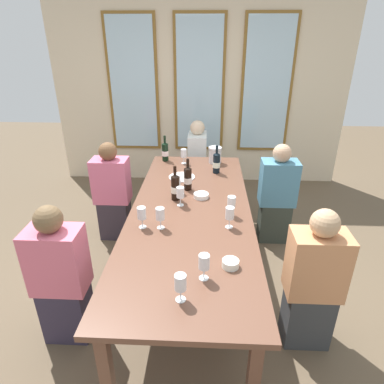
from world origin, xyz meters
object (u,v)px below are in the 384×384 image
(wine_bottle_2, at_px, (175,187))
(wine_glass_3, at_px, (230,214))
(wine_bottle_3, at_px, (216,163))
(wine_glass_8, at_px, (180,193))
(wine_glass_1, at_px, (181,284))
(wine_glass_5, at_px, (204,263))
(wine_bottle_1, at_px, (188,178))
(wine_glass_0, at_px, (231,202))
(tasting_bowl_0, at_px, (201,196))
(white_plate_0, at_px, (182,177))
(metal_pitcher, at_px, (215,155))
(seated_person_1, at_px, (313,283))
(tasting_bowl_1, at_px, (230,264))
(wine_glass_6, at_px, (142,214))
(seated_person_2, at_px, (113,194))
(dining_table, at_px, (191,215))
(seated_person_4, at_px, (197,163))
(seated_person_0, at_px, (61,279))
(wine_glass_2, at_px, (160,214))
(wine_glass_4, at_px, (184,154))
(wine_bottle_0, at_px, (165,151))
(seated_person_3, at_px, (277,197))

(wine_bottle_2, relative_size, wine_glass_3, 1.85)
(wine_bottle_3, relative_size, wine_glass_8, 1.76)
(wine_glass_1, relative_size, wine_glass_5, 1.00)
(wine_bottle_1, height_order, wine_glass_0, wine_bottle_1)
(tasting_bowl_0, bearing_deg, white_plate_0, 114.79)
(wine_glass_0, bearing_deg, metal_pitcher, 95.25)
(tasting_bowl_0, xyz_separation_m, seated_person_1, (0.81, -0.88, -0.23))
(wine_bottle_2, relative_size, tasting_bowl_1, 2.92)
(wine_glass_6, bearing_deg, seated_person_2, 117.80)
(metal_pitcher, bearing_deg, wine_glass_0, -84.75)
(wine_bottle_2, xyz_separation_m, wine_glass_6, (-0.21, -0.49, -0.01))
(dining_table, distance_m, seated_person_1, 1.11)
(tasting_bowl_1, xyz_separation_m, seated_person_4, (-0.30, 2.47, -0.24))
(wine_glass_1, distance_m, seated_person_1, 1.04)
(wine_bottle_3, xyz_separation_m, seated_person_0, (-1.13, -1.54, -0.33))
(seated_person_4, bearing_deg, wine_glass_2, -96.12)
(wine_glass_1, distance_m, wine_glass_2, 0.79)
(dining_table, relative_size, wine_glass_4, 15.55)
(wine_bottle_0, bearing_deg, seated_person_3, -21.01)
(wine_glass_1, height_order, wine_glass_4, same)
(wine_bottle_2, distance_m, seated_person_1, 1.37)
(wine_glass_4, bearing_deg, seated_person_1, -59.81)
(seated_person_2, bearing_deg, seated_person_4, 48.45)
(wine_glass_2, relative_size, seated_person_0, 0.16)
(metal_pitcher, bearing_deg, wine_glass_5, -92.70)
(wine_glass_6, bearing_deg, wine_glass_0, 17.48)
(wine_bottle_1, distance_m, wine_glass_8, 0.34)
(tasting_bowl_0, xyz_separation_m, wine_glass_5, (0.04, -1.12, 0.10))
(seated_person_2, bearing_deg, wine_glass_8, -38.14)
(seated_person_3, bearing_deg, wine_glass_6, -140.40)
(seated_person_4, bearing_deg, tasting_bowl_1, -83.12)
(wine_glass_4, bearing_deg, wine_glass_5, -82.43)
(wine_glass_5, xyz_separation_m, seated_person_0, (-1.02, 0.20, -0.33))
(wine_glass_1, bearing_deg, wine_bottle_0, 99.13)
(metal_pitcher, height_order, seated_person_4, seated_person_4)
(wine_glass_5, distance_m, seated_person_2, 1.91)
(wine_bottle_0, height_order, tasting_bowl_0, wine_bottle_0)
(wine_bottle_2, xyz_separation_m, wine_glass_0, (0.49, -0.27, -0.00))
(tasting_bowl_1, bearing_deg, seated_person_1, 10.92)
(seated_person_2, xyz_separation_m, seated_person_4, (0.89, 1.01, 0.00))
(white_plate_0, distance_m, wine_glass_1, 1.78)
(dining_table, height_order, wine_glass_1, wine_glass_1)
(white_plate_0, relative_size, wine_glass_1, 1.58)
(wine_glass_2, distance_m, seated_person_4, 2.05)
(wine_glass_5, bearing_deg, seated_person_1, 17.16)
(dining_table, bearing_deg, seated_person_4, 90.00)
(wine_bottle_1, bearing_deg, wine_glass_2, -103.17)
(wine_bottle_3, relative_size, tasting_bowl_1, 2.76)
(metal_pitcher, xyz_separation_m, wine_bottle_3, (0.01, -0.31, 0.02))
(dining_table, distance_m, metal_pitcher, 1.19)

